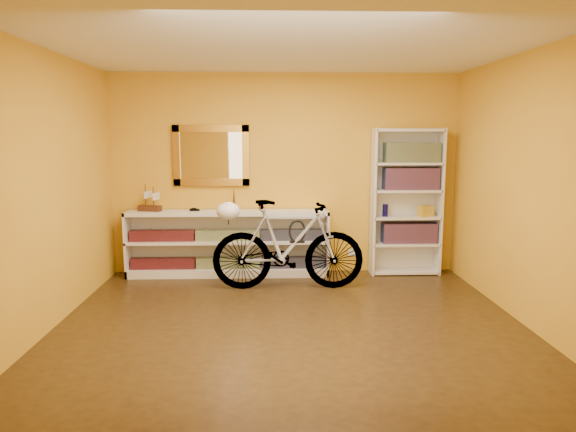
{
  "coord_description": "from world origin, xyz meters",
  "views": [
    {
      "loc": [
        -0.19,
        -4.83,
        1.8
      ],
      "look_at": [
        0.0,
        0.7,
        0.95
      ],
      "focal_mm": 32.57,
      "sensor_mm": 36.0,
      "label": 1
    }
  ],
  "objects_px": {
    "console_unit": "(228,243)",
    "bicycle": "(288,245)",
    "helmet": "(228,211)",
    "bookcase": "(406,202)"
  },
  "relations": [
    {
      "from": "helmet",
      "to": "console_unit",
      "type": "bearing_deg",
      "value": 95.43
    },
    {
      "from": "bookcase",
      "to": "console_unit",
      "type": "bearing_deg",
      "value": -179.38
    },
    {
      "from": "console_unit",
      "to": "bookcase",
      "type": "height_order",
      "value": "bookcase"
    },
    {
      "from": "console_unit",
      "to": "helmet",
      "type": "distance_m",
      "value": 0.83
    },
    {
      "from": "console_unit",
      "to": "helmet",
      "type": "xyz_separation_m",
      "value": [
        0.06,
        -0.64,
        0.52
      ]
    },
    {
      "from": "bookcase",
      "to": "helmet",
      "type": "bearing_deg",
      "value": -163.5
    },
    {
      "from": "console_unit",
      "to": "bicycle",
      "type": "height_order",
      "value": "bicycle"
    },
    {
      "from": "bookcase",
      "to": "bicycle",
      "type": "xyz_separation_m",
      "value": [
        -1.56,
        -0.67,
        -0.42
      ]
    },
    {
      "from": "helmet",
      "to": "bicycle",
      "type": "bearing_deg",
      "value": -0.05
    },
    {
      "from": "bicycle",
      "to": "helmet",
      "type": "height_order",
      "value": "bicycle"
    }
  ]
}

